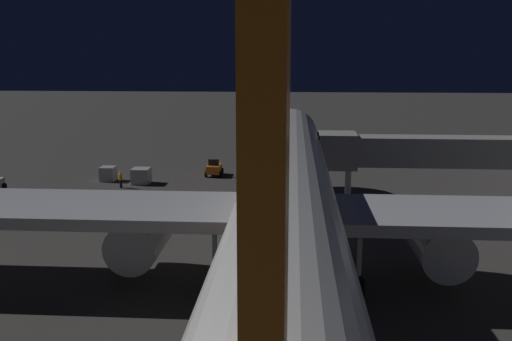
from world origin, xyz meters
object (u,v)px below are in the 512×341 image
object	(u,v)px
traffic_cone_nose_starboard	(270,181)
airliner_at_gate	(287,206)
traffic_cone_nose_port	(311,182)
pushback_tug	(214,169)
jet_bridge	(414,152)
baggage_container_near_belt	(108,174)
baggage_container_mid_row	(141,176)
ground_crew_near_nose_gear	(121,179)

from	to	relation	value
traffic_cone_nose_starboard	airliner_at_gate	bearing A→B (deg)	94.39
traffic_cone_nose_port	pushback_tug	bearing A→B (deg)	-18.64
jet_bridge	traffic_cone_nose_starboard	bearing A→B (deg)	-40.13
airliner_at_gate	baggage_container_near_belt	world-z (taller)	airliner_at_gate
airliner_at_gate	traffic_cone_nose_starboard	world-z (taller)	airliner_at_gate
jet_bridge	traffic_cone_nose_starboard	xyz separation A→B (m)	(12.82, -10.80, -5.24)
airliner_at_gate	jet_bridge	world-z (taller)	airliner_at_gate
baggage_container_mid_row	traffic_cone_nose_starboard	bearing A→B (deg)	-176.60
baggage_container_near_belt	traffic_cone_nose_port	size ratio (longest dim) A/B	2.84
pushback_tug	baggage_container_near_belt	bearing A→B (deg)	16.97
jet_bridge	traffic_cone_nose_port	size ratio (longest dim) A/B	35.38
traffic_cone_nose_port	traffic_cone_nose_starboard	world-z (taller)	same
pushback_tug	ground_crew_near_nose_gear	size ratio (longest dim) A/B	1.52
airliner_at_gate	ground_crew_near_nose_gear	bearing A→B (deg)	-55.67
pushback_tug	traffic_cone_nose_port	world-z (taller)	pushback_tug
pushback_tug	airliner_at_gate	bearing A→B (deg)	105.06
pushback_tug	traffic_cone_nose_starboard	world-z (taller)	pushback_tug
ground_crew_near_nose_gear	pushback_tug	bearing A→B (deg)	-143.14
traffic_cone_nose_port	traffic_cone_nose_starboard	distance (m)	4.40
pushback_tug	ground_crew_near_nose_gear	xyz separation A→B (m)	(8.86, 6.64, 0.18)
pushback_tug	ground_crew_near_nose_gear	distance (m)	11.08
baggage_container_near_belt	ground_crew_near_nose_gear	world-z (taller)	ground_crew_near_nose_gear
baggage_container_near_belt	baggage_container_mid_row	distance (m)	4.12
airliner_at_gate	jet_bridge	size ratio (longest dim) A/B	3.07
jet_bridge	traffic_cone_nose_port	xyz separation A→B (m)	(8.42, -10.80, -5.24)
traffic_cone_nose_starboard	baggage_container_mid_row	bearing A→B (deg)	3.40
airliner_at_gate	baggage_container_near_belt	xyz separation A→B (m)	(19.96, -28.93, -4.59)
jet_bridge	baggage_container_near_belt	bearing A→B (deg)	-19.87
ground_crew_near_nose_gear	traffic_cone_nose_starboard	size ratio (longest dim) A/B	3.18
pushback_tug	traffic_cone_nose_starboard	bearing A→B (deg)	150.51
airliner_at_gate	pushback_tug	world-z (taller)	airliner_at_gate
airliner_at_gate	traffic_cone_nose_starboard	bearing A→B (deg)	-85.61
pushback_tug	baggage_container_mid_row	size ratio (longest dim) A/B	1.41
jet_bridge	baggage_container_mid_row	world-z (taller)	jet_bridge
traffic_cone_nose_port	traffic_cone_nose_starboard	size ratio (longest dim) A/B	1.00
airliner_at_gate	baggage_container_mid_row	distance (m)	32.44
pushback_tug	traffic_cone_nose_starboard	size ratio (longest dim) A/B	4.83
baggage_container_near_belt	ground_crew_near_nose_gear	bearing A→B (deg)	126.65
baggage_container_mid_row	ground_crew_near_nose_gear	size ratio (longest dim) A/B	1.08
ground_crew_near_nose_gear	baggage_container_mid_row	bearing A→B (deg)	-126.67
jet_bridge	baggage_container_near_belt	size ratio (longest dim) A/B	12.48
jet_bridge	pushback_tug	world-z (taller)	jet_bridge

